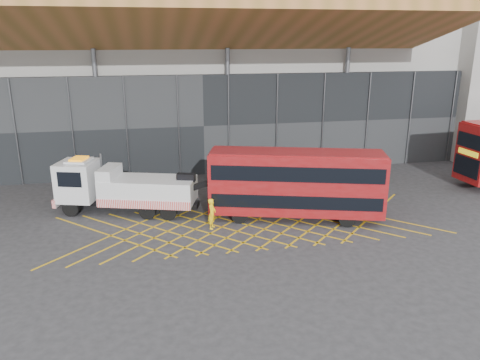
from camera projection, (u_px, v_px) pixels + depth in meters
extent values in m
plane|color=#29292C|center=(195.00, 229.00, 27.48)|extent=(120.00, 120.00, 0.00)
cube|color=gold|center=(111.00, 236.00, 26.58)|extent=(7.16, 7.16, 0.01)
cube|color=gold|center=(111.00, 236.00, 26.58)|extent=(7.16, 7.16, 0.01)
cube|color=gold|center=(140.00, 233.00, 26.88)|extent=(7.16, 7.16, 0.01)
cube|color=gold|center=(140.00, 233.00, 26.88)|extent=(7.16, 7.16, 0.01)
cube|color=gold|center=(168.00, 231.00, 27.18)|extent=(7.16, 7.16, 0.01)
cube|color=gold|center=(168.00, 231.00, 27.18)|extent=(7.16, 7.16, 0.01)
cube|color=gold|center=(195.00, 229.00, 27.48)|extent=(7.16, 7.16, 0.01)
cube|color=gold|center=(195.00, 229.00, 27.48)|extent=(7.16, 7.16, 0.01)
cube|color=gold|center=(222.00, 227.00, 27.78)|extent=(7.16, 7.16, 0.01)
cube|color=gold|center=(222.00, 227.00, 27.78)|extent=(7.16, 7.16, 0.01)
cube|color=gold|center=(248.00, 225.00, 28.07)|extent=(7.16, 7.16, 0.01)
cube|color=gold|center=(248.00, 225.00, 28.07)|extent=(7.16, 7.16, 0.01)
cube|color=gold|center=(274.00, 223.00, 28.37)|extent=(7.16, 7.16, 0.01)
cube|color=gold|center=(274.00, 223.00, 28.37)|extent=(7.16, 7.16, 0.01)
cube|color=gold|center=(299.00, 221.00, 28.67)|extent=(7.16, 7.16, 0.01)
cube|color=gold|center=(299.00, 221.00, 28.67)|extent=(7.16, 7.16, 0.01)
cube|color=gold|center=(324.00, 219.00, 28.97)|extent=(7.16, 7.16, 0.01)
cube|color=gold|center=(324.00, 219.00, 28.97)|extent=(7.16, 7.16, 0.01)
cube|color=gold|center=(348.00, 217.00, 29.27)|extent=(7.16, 7.16, 0.01)
cube|color=gold|center=(348.00, 217.00, 29.27)|extent=(7.16, 7.16, 0.01)
cube|color=gold|center=(372.00, 216.00, 29.57)|extent=(7.16, 7.16, 0.01)
cube|color=gold|center=(372.00, 216.00, 29.57)|extent=(7.16, 7.16, 0.01)
cube|color=gray|center=(192.00, 57.00, 43.01)|extent=(55.00, 14.00, 18.00)
cube|color=black|center=(203.00, 125.00, 37.64)|extent=(55.00, 0.80, 8.00)
cube|color=olive|center=(178.00, 26.00, 31.59)|extent=(40.00, 11.93, 4.07)
cylinder|color=#595B60|center=(99.00, 116.00, 35.66)|extent=(0.36, 0.36, 10.00)
cylinder|color=#595B60|center=(228.00, 112.00, 37.53)|extent=(0.36, 0.36, 10.00)
cylinder|color=#595B60|center=(345.00, 109.00, 39.40)|extent=(0.36, 0.36, 10.00)
cube|color=black|center=(129.00, 203.00, 29.94)|extent=(8.90, 3.54, 0.33)
cube|color=silver|center=(78.00, 181.00, 29.85)|extent=(2.87, 2.94, 2.47)
cube|color=black|center=(60.00, 174.00, 29.83)|extent=(0.66, 2.01, 1.04)
cube|color=red|center=(63.00, 198.00, 30.32)|extent=(0.95, 2.43, 0.52)
cube|color=orange|center=(79.00, 159.00, 29.40)|extent=(1.15, 1.34, 0.11)
cube|color=silver|center=(148.00, 190.00, 29.55)|extent=(6.32, 3.99, 1.52)
cube|color=red|center=(143.00, 205.00, 28.56)|extent=(5.64, 1.78, 0.52)
cube|color=silver|center=(109.00, 172.00, 29.46)|extent=(1.57, 2.46, 0.66)
cube|color=black|center=(186.00, 177.00, 29.05)|extent=(1.23, 0.79, 0.47)
cube|color=black|center=(201.00, 185.00, 29.10)|extent=(2.08, 0.92, 1.03)
cylinder|color=black|center=(71.00, 208.00, 29.36)|extent=(1.10, 0.62, 1.04)
cylinder|color=black|center=(84.00, 198.00, 31.26)|extent=(1.10, 0.62, 1.04)
cylinder|color=black|center=(169.00, 212.00, 28.76)|extent=(1.10, 0.62, 1.04)
cylinder|color=black|center=(176.00, 201.00, 30.66)|extent=(1.10, 0.62, 1.04)
cylinder|color=#595B60|center=(102.00, 169.00, 30.48)|extent=(0.13, 0.13, 2.09)
cube|color=maroon|center=(296.00, 182.00, 28.43)|extent=(10.75, 5.29, 3.70)
cube|color=black|center=(296.00, 196.00, 28.69)|extent=(10.37, 5.23, 0.81)
cube|color=black|center=(297.00, 169.00, 28.18)|extent=(10.37, 5.23, 0.91)
cube|color=black|center=(211.00, 193.00, 29.13)|extent=(0.66, 2.07, 1.24)
cube|color=black|center=(210.00, 167.00, 28.63)|extent=(0.66, 2.07, 0.91)
cube|color=yellow|center=(210.00, 179.00, 28.86)|extent=(0.54, 1.65, 0.33)
cube|color=maroon|center=(297.00, 152.00, 27.88)|extent=(10.50, 5.05, 0.11)
cylinder|color=black|center=(240.00, 215.00, 28.25)|extent=(1.03, 0.55, 0.99)
cylinder|color=black|center=(243.00, 203.00, 30.28)|extent=(1.03, 0.55, 0.99)
cylinder|color=black|center=(347.00, 219.00, 27.70)|extent=(1.03, 0.55, 0.99)
cylinder|color=black|center=(343.00, 206.00, 29.73)|extent=(1.03, 0.55, 0.99)
cube|color=black|center=(466.00, 166.00, 34.18)|extent=(0.22, 2.45, 1.42)
cube|color=black|center=(470.00, 141.00, 33.61)|extent=(0.22, 2.45, 1.04)
cube|color=yellow|center=(468.00, 153.00, 33.87)|extent=(0.19, 1.95, 0.38)
cylinder|color=black|center=(477.00, 175.00, 36.22)|extent=(1.15, 0.40, 1.13)
imported|color=yellow|center=(212.00, 214.00, 27.37)|extent=(0.67, 0.79, 1.84)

